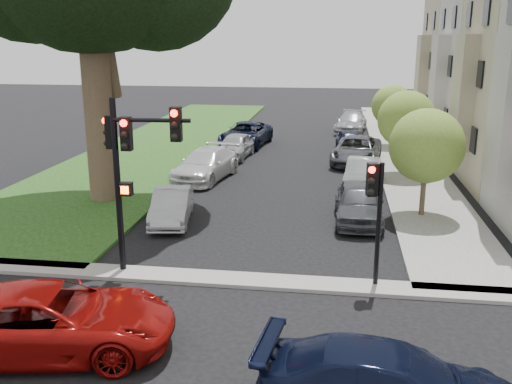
# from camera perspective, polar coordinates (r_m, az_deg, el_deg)

# --- Properties ---
(ground) EXTENTS (140.00, 140.00, 0.00)m
(ground) POSITION_cam_1_polar(r_m,az_deg,el_deg) (15.60, -2.69, -11.96)
(ground) COLOR black
(ground) RESTS_ON ground
(grass_strip) EXTENTS (8.00, 44.00, 0.12)m
(grass_strip) POSITION_cam_1_polar(r_m,az_deg,el_deg) (40.02, -8.93, 4.91)
(grass_strip) COLOR #15380A
(grass_strip) RESTS_ON ground
(sidewalk_right) EXTENTS (3.50, 44.00, 0.12)m
(sidewalk_right) POSITION_cam_1_polar(r_m,az_deg,el_deg) (38.49, 14.18, 4.22)
(sidewalk_right) COLOR gray
(sidewalk_right) RESTS_ON ground
(sidewalk_cross) EXTENTS (60.00, 1.00, 0.12)m
(sidewalk_cross) POSITION_cam_1_polar(r_m,az_deg,el_deg) (17.35, -1.44, -8.80)
(sidewalk_cross) COLOR gray
(sidewalk_cross) RESTS_ON ground
(house_c) EXTENTS (7.70, 7.55, 15.97)m
(house_c) POSITION_cam_1_polar(r_m,az_deg,el_deg) (37.89, 23.87, 13.72)
(house_c) COLOR beige
(house_c) RESTS_ON ground
(house_d) EXTENTS (7.70, 7.55, 15.97)m
(house_d) POSITION_cam_1_polar(r_m,az_deg,el_deg) (45.18, 21.37, 14.01)
(house_d) COLOR gray
(house_d) RESTS_ON ground
(small_tree_a) EXTENTS (2.97, 2.97, 4.45)m
(small_tree_a) POSITION_cam_1_polar(r_m,az_deg,el_deg) (23.60, 16.70, 4.44)
(small_tree_a) COLOR #3C3223
(small_tree_a) RESTS_ON ground
(small_tree_b) EXTENTS (3.00, 3.00, 4.50)m
(small_tree_b) POSITION_cam_1_polar(r_m,az_deg,el_deg) (30.66, 14.84, 7.00)
(small_tree_b) COLOR #3C3223
(small_tree_b) RESTS_ON ground
(small_tree_c) EXTENTS (2.74, 2.74, 4.12)m
(small_tree_c) POSITION_cam_1_polar(r_m,az_deg,el_deg) (38.90, 13.50, 8.37)
(small_tree_c) COLOR #3C3223
(small_tree_c) RESTS_ON ground
(traffic_signal_main) EXTENTS (2.65, 0.69, 5.43)m
(traffic_signal_main) POSITION_cam_1_polar(r_m,az_deg,el_deg) (17.30, -12.49, 3.62)
(traffic_signal_main) COLOR black
(traffic_signal_main) RESTS_ON ground
(traffic_signal_secondary) EXTENTS (0.51, 0.41, 3.76)m
(traffic_signal_secondary) POSITION_cam_1_polar(r_m,az_deg,el_deg) (16.48, 11.85, -0.97)
(traffic_signal_secondary) COLOR black
(traffic_signal_secondary) RESTS_ON ground
(car_cross_near) EXTENTS (6.14, 3.70, 1.59)m
(car_cross_near) POSITION_cam_1_polar(r_m,az_deg,el_deg) (14.34, -19.86, -11.94)
(car_cross_near) COLOR maroon
(car_cross_near) RESTS_ON ground
(car_parked_0) EXTENTS (1.90, 4.61, 1.56)m
(car_parked_0) POSITION_cam_1_polar(r_m,az_deg,el_deg) (22.97, 10.21, -1.03)
(car_parked_0) COLOR #3F4247
(car_parked_0) RESTS_ON ground
(car_parked_1) EXTENTS (2.01, 4.51, 1.44)m
(car_parked_1) POSITION_cam_1_polar(r_m,az_deg,el_deg) (28.03, 10.62, 1.78)
(car_parked_1) COLOR #999BA0
(car_parked_1) RESTS_ON ground
(car_parked_2) EXTENTS (3.27, 5.82, 1.53)m
(car_parked_2) POSITION_cam_1_polar(r_m,az_deg,el_deg) (33.67, 10.03, 4.14)
(car_parked_2) COLOR #3F4247
(car_parked_2) RESTS_ON ground
(car_parked_3) EXTENTS (2.02, 4.03, 1.32)m
(car_parked_3) POSITION_cam_1_polar(r_m,az_deg,el_deg) (37.31, 9.37, 5.07)
(car_parked_3) COLOR black
(car_parked_3) RESTS_ON ground
(car_parked_4) EXTENTS (2.76, 5.45, 1.52)m
(car_parked_4) POSITION_cam_1_polar(r_m,az_deg,el_deg) (44.72, 9.48, 6.87)
(car_parked_4) COLOR #999BA0
(car_parked_4) RESTS_ON ground
(car_parked_5) EXTENTS (2.05, 4.20, 1.33)m
(car_parked_5) POSITION_cam_1_polar(r_m,az_deg,el_deg) (22.77, -8.42, -1.41)
(car_parked_5) COLOR #999BA0
(car_parked_5) RESTS_ON ground
(car_parked_6) EXTENTS (3.06, 5.63, 1.55)m
(car_parked_6) POSITION_cam_1_polar(r_m,az_deg,el_deg) (29.48, -5.05, 2.76)
(car_parked_6) COLOR silver
(car_parked_6) RESTS_ON ground
(car_parked_7) EXTENTS (2.05, 4.43, 1.47)m
(car_parked_7) POSITION_cam_1_polar(r_m,az_deg,el_deg) (34.70, -2.10, 4.64)
(car_parked_7) COLOR #999BA0
(car_parked_7) RESTS_ON ground
(car_parked_8) EXTENTS (3.28, 6.00, 1.59)m
(car_parked_8) POSITION_cam_1_polar(r_m,az_deg,el_deg) (38.50, -1.03, 5.80)
(car_parked_8) COLOR black
(car_parked_8) RESTS_ON ground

